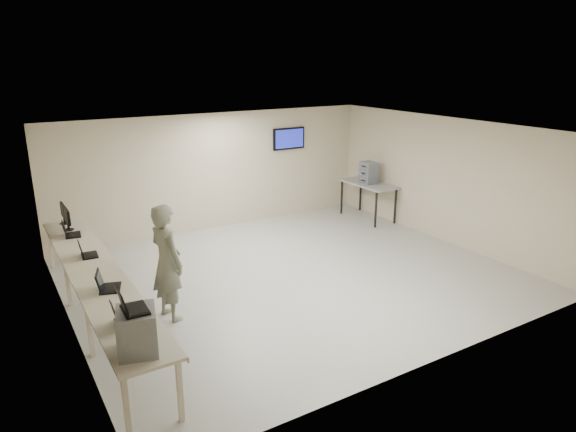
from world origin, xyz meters
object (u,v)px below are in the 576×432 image
workbench (96,275)px  soldier (167,262)px  equipment_box (137,331)px  side_table (368,186)px

workbench → soldier: 1.09m
soldier → workbench: bearing=57.0°
equipment_box → side_table: size_ratio=0.32×
equipment_box → soldier: 2.48m
workbench → equipment_box: bearing=-91.4°
side_table → equipment_box: bearing=-146.9°
soldier → side_table: bearing=-81.3°
workbench → soldier: size_ratio=3.16×
equipment_box → soldier: size_ratio=0.26×
workbench → side_table: size_ratio=3.79×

